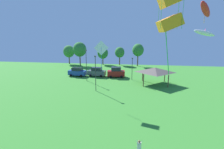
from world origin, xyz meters
TOP-DOWN VIEW (x-y plane):
  - person_standing_mid_field at (1.19, 12.43)m, footprint 0.52×0.50m
  - kite_flying_1 at (-4.58, 25.19)m, footprint 2.21×0.44m
  - kite_flying_6 at (11.02, 28.87)m, footprint 3.41×4.45m
  - kite_flying_7 at (12.90, 33.44)m, footprint 3.93×0.97m
  - kite_flying_9 at (2.70, 10.77)m, footprint 1.64×1.48m
  - parked_car_leftmost at (-14.03, 40.98)m, footprint 4.68×2.40m
  - parked_car_second_from_left at (-9.05, 41.34)m, footprint 4.61×2.23m
  - parked_car_third_from_left at (-4.07, 41.14)m, footprint 4.45×2.44m
  - park_pavilion at (4.85, 36.29)m, footprint 6.38×5.85m
  - light_post_0 at (-0.07, 38.94)m, footprint 0.36×0.20m
  - light_post_1 at (-10.33, 36.62)m, footprint 0.36×0.20m
  - light_post_2 at (-6.67, 29.93)m, footprint 0.36×0.20m
  - treeline_tree_0 at (-22.93, 58.43)m, footprint 3.90×3.90m
  - treeline_tree_1 at (-18.13, 56.05)m, footprint 4.46×4.46m
  - treeline_tree_2 at (-10.79, 59.02)m, footprint 3.70×3.70m
  - treeline_tree_3 at (-4.84, 58.83)m, footprint 3.29×3.29m
  - treeline_tree_4 at (1.36, 57.36)m, footprint 3.76×3.76m

SIDE VIEW (x-z plane):
  - person_standing_mid_field at x=1.19m, z-range 0.11..1.85m
  - parked_car_leftmost at x=-14.03m, z-range -0.01..2.22m
  - parked_car_second_from_left at x=-9.05m, z-range -0.01..2.30m
  - parked_car_third_from_left at x=-4.07m, z-range -0.03..2.53m
  - light_post_0 at x=-0.07m, z-range 0.39..5.65m
  - park_pavilion at x=4.85m, z-range 1.28..4.88m
  - light_post_2 at x=-6.67m, z-range 0.41..7.13m
  - light_post_1 at x=-10.33m, z-range 0.41..7.53m
  - treeline_tree_2 at x=-10.79m, z-range 0.99..7.06m
  - treeline_tree_3 at x=-4.84m, z-range 1.25..7.43m
  - treeline_tree_0 at x=-22.93m, z-range 1.15..7.76m
  - treeline_tree_4 at x=1.36m, z-range 1.62..9.05m
  - treeline_tree_1 at x=-18.13m, z-range 1.48..9.38m
  - kite_flying_1 at x=-4.58m, z-range 6.13..10.59m
  - kite_flying_7 at x=12.90m, z-range 9.91..11.59m
  - kite_flying_9 at x=2.70m, z-range 9.31..14.66m
  - kite_flying_6 at x=11.02m, z-range 12.54..15.93m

